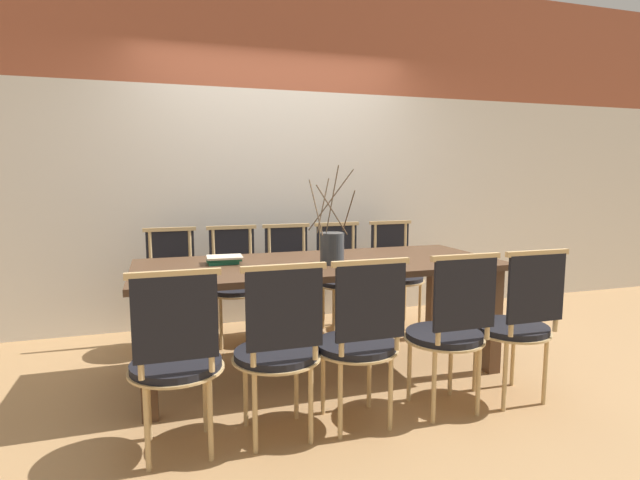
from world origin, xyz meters
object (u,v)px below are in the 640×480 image
at_px(chair_near_center, 360,337).
at_px(book_stack, 224,259).
at_px(chair_far_center, 291,277).
at_px(vase_centerpiece, 332,247).
at_px(dining_table, 320,275).

height_order(chair_near_center, book_stack, chair_near_center).
distance_m(chair_near_center, chair_far_center, 1.65).
bearing_deg(book_stack, vase_centerpiece, -17.82).
xyz_separation_m(chair_near_center, book_stack, (-0.60, 0.95, 0.30)).
height_order(chair_near_center, vase_centerpiece, vase_centerpiece).
height_order(dining_table, chair_near_center, chair_near_center).
bearing_deg(chair_far_center, chair_near_center, 88.57).
xyz_separation_m(dining_table, chair_near_center, (-0.04, -0.82, -0.17)).
bearing_deg(vase_centerpiece, book_stack, 162.18).
xyz_separation_m(chair_near_center, chair_far_center, (0.04, 1.65, 0.00)).
distance_m(dining_table, vase_centerpiece, 0.23).
bearing_deg(chair_near_center, vase_centerpiece, 82.66).
bearing_deg(chair_near_center, book_stack, 122.14).
height_order(dining_table, vase_centerpiece, vase_centerpiece).
relative_size(chair_far_center, book_stack, 3.85).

